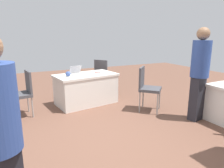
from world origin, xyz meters
TOP-DOWN VIEW (x-y plane):
  - ground_plane at (0.00, 0.00)m, footprint 14.40×14.40m
  - table_foreground at (-0.30, -2.01)m, footprint 1.55×0.99m
  - chair_near_front at (-1.11, -2.82)m, footprint 0.61×0.61m
  - chair_tucked_left at (-1.35, -0.96)m, footprint 0.62×0.62m
  - chair_aisle at (1.12, -1.82)m, footprint 0.50×0.50m
  - person_attendee_standing at (-1.93, -0.10)m, footprint 0.40×0.40m
  - laptop_silver at (-0.11, -2.01)m, footprint 0.39×0.37m
  - yarn_ball at (0.14, -1.94)m, footprint 0.12×0.12m
  - scissors_red at (-0.64, -2.05)m, footprint 0.14×0.16m

SIDE VIEW (x-z plane):
  - ground_plane at x=0.00m, z-range 0.00..0.00m
  - table_foreground at x=-0.30m, z-range 0.00..0.73m
  - chair_aisle at x=1.12m, z-range 0.07..1.01m
  - chair_near_front at x=-1.11m, z-range 0.07..1.03m
  - chair_tucked_left at x=-1.35m, z-range 0.08..1.06m
  - scissors_red at x=-0.64m, z-range 0.73..0.74m
  - laptop_silver at x=-0.11m, z-range 0.67..0.87m
  - yarn_ball at x=0.14m, z-range 0.73..0.85m
  - person_attendee_standing at x=-1.93m, z-range 0.11..1.90m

